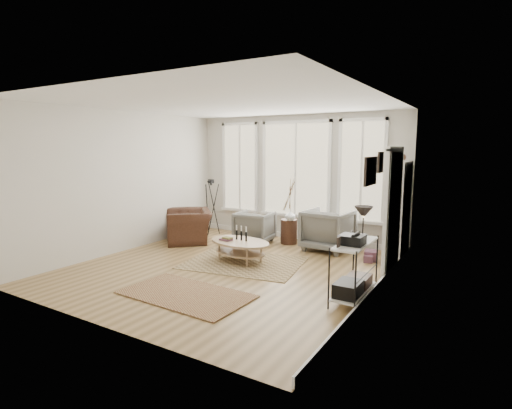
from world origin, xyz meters
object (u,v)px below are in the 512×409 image
Objects in this scene: coffee_table at (240,245)px; bookcase at (398,210)px; low_shelf at (355,264)px; side_table at (289,211)px; armchair_left at (255,227)px; accent_chair at (189,226)px; armchair_right at (328,230)px.

bookcase is at bearing 35.56° from coffee_table.
low_shelf is 3.41m from side_table.
accent_chair is at bearing 19.06° from armchair_left.
side_table is at bearing -161.28° from armchair_left.
coffee_table is (-2.45, 0.73, -0.20)m from low_shelf.
side_table reaches higher than accent_chair.
armchair_left is 0.83× the size of armchair_right.
low_shelf is 1.16× the size of accent_chair.
low_shelf is 1.37× the size of armchair_right.
coffee_table is 1.23× the size of accent_chair.
bookcase is 3.14m from coffee_table.
bookcase reaches higher than armchair_left.
armchair_left is at bearing 143.97° from low_shelf.
armchair_right reaches higher than coffee_table.
armchair_right is at bearing 56.46° from coffee_table.
bookcase reaches higher than accent_chair.
side_table is (-0.97, 0.09, 0.31)m from armchair_right.
low_shelf is at bearing 136.61° from armchair_left.
accent_chair reaches higher than armchair_left.
side_table reaches higher than armchair_left.
armchair_left is 0.71× the size of accent_chair.
armchair_right reaches higher than armchair_left.
bookcase is 2.16× the size of armchair_right.
coffee_table is 1.84m from side_table.
coffee_table is 1.45× the size of armchair_right.
side_table reaches higher than coffee_table.
armchair_right is (-1.32, 2.42, -0.08)m from low_shelf.
bookcase is at bearing 0.20° from side_table.
coffee_table is at bearing 23.75° from accent_chair.
coffee_table is at bearing 163.35° from low_shelf.
side_table is at bearing -1.92° from armchair_right.
armchair_left is (-3.04, -0.35, -0.59)m from bookcase.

